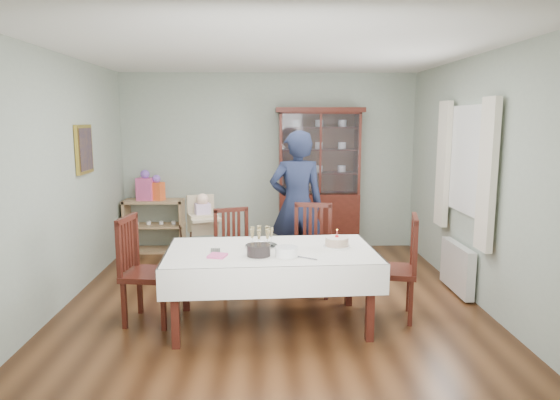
{
  "coord_description": "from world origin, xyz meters",
  "views": [
    {
      "loc": [
        -0.09,
        -5.22,
        2.0
      ],
      "look_at": [
        0.09,
        0.2,
        1.12
      ],
      "focal_mm": 32.0,
      "sensor_mm": 36.0,
      "label": 1
    }
  ],
  "objects_px": {
    "china_cabinet": "(319,178)",
    "woman": "(297,205)",
    "dining_table": "(271,287)",
    "chair_far_left": "(236,268)",
    "chair_end_left": "(149,291)",
    "gift_bag_pink": "(145,187)",
    "chair_end_right": "(392,287)",
    "high_chair": "(204,243)",
    "gift_bag_orange": "(157,189)",
    "chair_far_right": "(311,267)",
    "champagne_tray": "(261,241)",
    "sideboard": "(155,226)",
    "birthday_cake": "(337,242)"
  },
  "relations": [
    {
      "from": "china_cabinet",
      "to": "woman",
      "type": "relative_size",
      "value": 1.16
    },
    {
      "from": "dining_table",
      "to": "chair_far_left",
      "type": "bearing_deg",
      "value": 112.67
    },
    {
      "from": "chair_end_left",
      "to": "gift_bag_pink",
      "type": "height_order",
      "value": "gift_bag_pink"
    },
    {
      "from": "chair_end_left",
      "to": "chair_end_right",
      "type": "bearing_deg",
      "value": -80.96
    },
    {
      "from": "high_chair",
      "to": "gift_bag_orange",
      "type": "bearing_deg",
      "value": 106.25
    },
    {
      "from": "chair_far_right",
      "to": "woman",
      "type": "height_order",
      "value": "woman"
    },
    {
      "from": "chair_far_right",
      "to": "high_chair",
      "type": "bearing_deg",
      "value": 162.22
    },
    {
      "from": "chair_far_left",
      "to": "gift_bag_orange",
      "type": "xyz_separation_m",
      "value": [
        -1.27,
        1.86,
        0.68
      ]
    },
    {
      "from": "chair_end_left",
      "to": "champagne_tray",
      "type": "bearing_deg",
      "value": -82.16
    },
    {
      "from": "china_cabinet",
      "to": "gift_bag_orange",
      "type": "height_order",
      "value": "china_cabinet"
    },
    {
      "from": "woman",
      "to": "sideboard",
      "type": "bearing_deg",
      "value": -39.97
    },
    {
      "from": "chair_far_left",
      "to": "chair_end_left",
      "type": "xyz_separation_m",
      "value": [
        -0.82,
        -0.84,
        0.03
      ]
    },
    {
      "from": "china_cabinet",
      "to": "chair_far_left",
      "type": "distance_m",
      "value": 2.35
    },
    {
      "from": "chair_end_left",
      "to": "chair_far_right",
      "type": "bearing_deg",
      "value": -56.68
    },
    {
      "from": "chair_far_right",
      "to": "chair_end_right",
      "type": "distance_m",
      "value": 1.07
    },
    {
      "from": "china_cabinet",
      "to": "high_chair",
      "type": "relative_size",
      "value": 2.04
    },
    {
      "from": "china_cabinet",
      "to": "gift_bag_orange",
      "type": "relative_size",
      "value": 5.68
    },
    {
      "from": "china_cabinet",
      "to": "sideboard",
      "type": "relative_size",
      "value": 2.42
    },
    {
      "from": "dining_table",
      "to": "woman",
      "type": "xyz_separation_m",
      "value": [
        0.35,
        1.48,
        0.55
      ]
    },
    {
      "from": "chair_far_left",
      "to": "birthday_cake",
      "type": "distance_m",
      "value": 1.46
    },
    {
      "from": "sideboard",
      "to": "chair_end_right",
      "type": "bearing_deg",
      "value": -42.09
    },
    {
      "from": "chair_end_right",
      "to": "gift_bag_pink",
      "type": "relative_size",
      "value": 2.31
    },
    {
      "from": "chair_far_left",
      "to": "champagne_tray",
      "type": "relative_size",
      "value": 3.02
    },
    {
      "from": "chair_far_right",
      "to": "high_chair",
      "type": "relative_size",
      "value": 0.96
    },
    {
      "from": "gift_bag_orange",
      "to": "chair_end_left",
      "type": "bearing_deg",
      "value": -80.32
    },
    {
      "from": "champagne_tray",
      "to": "birthday_cake",
      "type": "bearing_deg",
      "value": -2.3
    },
    {
      "from": "dining_table",
      "to": "woman",
      "type": "bearing_deg",
      "value": 76.79
    },
    {
      "from": "gift_bag_pink",
      "to": "chair_far_right",
      "type": "bearing_deg",
      "value": -39.3
    },
    {
      "from": "birthday_cake",
      "to": "gift_bag_pink",
      "type": "bearing_deg",
      "value": 132.35
    },
    {
      "from": "gift_bag_orange",
      "to": "chair_far_right",
      "type": "bearing_deg",
      "value": -41.4
    },
    {
      "from": "dining_table",
      "to": "woman",
      "type": "relative_size",
      "value": 1.1
    },
    {
      "from": "woman",
      "to": "china_cabinet",
      "type": "bearing_deg",
      "value": -114.47
    },
    {
      "from": "chair_far_left",
      "to": "chair_end_right",
      "type": "relative_size",
      "value": 0.92
    },
    {
      "from": "dining_table",
      "to": "woman",
      "type": "height_order",
      "value": "woman"
    },
    {
      "from": "chair_far_right",
      "to": "chair_end_right",
      "type": "height_order",
      "value": "chair_end_right"
    },
    {
      "from": "chair_far_left",
      "to": "chair_end_right",
      "type": "bearing_deg",
      "value": -43.97
    },
    {
      "from": "china_cabinet",
      "to": "gift_bag_pink",
      "type": "distance_m",
      "value": 2.61
    },
    {
      "from": "high_chair",
      "to": "gift_bag_pink",
      "type": "distance_m",
      "value": 1.65
    },
    {
      "from": "dining_table",
      "to": "chair_end_right",
      "type": "distance_m",
      "value": 1.25
    },
    {
      "from": "chair_end_left",
      "to": "high_chair",
      "type": "bearing_deg",
      "value": -5.29
    },
    {
      "from": "chair_end_left",
      "to": "gift_bag_pink",
      "type": "xyz_separation_m",
      "value": [
        -0.63,
        2.69,
        0.69
      ]
    },
    {
      "from": "gift_bag_pink",
      "to": "gift_bag_orange",
      "type": "bearing_deg",
      "value": 0.0
    },
    {
      "from": "chair_end_right",
      "to": "woman",
      "type": "bearing_deg",
      "value": -132.58
    },
    {
      "from": "high_chair",
      "to": "champagne_tray",
      "type": "height_order",
      "value": "high_chair"
    },
    {
      "from": "champagne_tray",
      "to": "gift_bag_pink",
      "type": "distance_m",
      "value": 3.22
    },
    {
      "from": "chair_far_right",
      "to": "birthday_cake",
      "type": "bearing_deg",
      "value": -67.82
    },
    {
      "from": "high_chair",
      "to": "birthday_cake",
      "type": "distance_m",
      "value": 2.2
    },
    {
      "from": "chair_end_left",
      "to": "gift_bag_orange",
      "type": "relative_size",
      "value": 2.78
    },
    {
      "from": "dining_table",
      "to": "gift_bag_orange",
      "type": "height_order",
      "value": "gift_bag_orange"
    },
    {
      "from": "birthday_cake",
      "to": "dining_table",
      "type": "bearing_deg",
      "value": -172.93
    }
  ]
}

